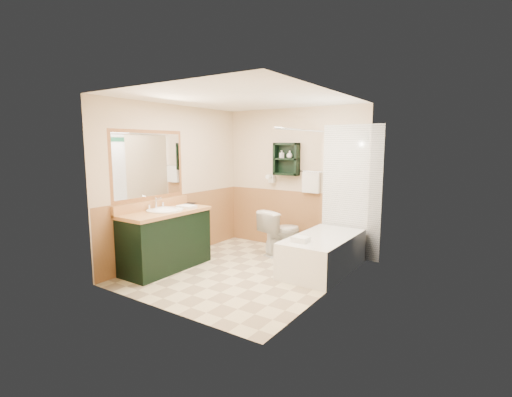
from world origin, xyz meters
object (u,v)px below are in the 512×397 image
object	(u,v)px
bathtub	(323,253)
soap_bottle_b	(290,155)
wall_shelf	(286,159)
hair_dryer	(272,179)
vanity	(166,240)
toilet	(281,232)
vanity_book	(185,198)
soap_bottle_a	(282,156)

from	to	relation	value
bathtub	soap_bottle_b	world-z (taller)	soap_bottle_b
wall_shelf	hair_dryer	distance (m)	0.46
wall_shelf	soap_bottle_b	size ratio (longest dim) A/B	4.31
hair_dryer	vanity	world-z (taller)	hair_dryer
hair_dryer	toilet	distance (m)	1.01
hair_dryer	bathtub	world-z (taller)	hair_dryer
hair_dryer	toilet	bearing A→B (deg)	-42.54
hair_dryer	bathtub	size ratio (longest dim) A/B	0.16
wall_shelf	vanity_book	bearing A→B (deg)	-128.26
toilet	wall_shelf	bearing A→B (deg)	-55.23
vanity_book	soap_bottle_b	size ratio (longest dim) A/B	1.55
bathtub	soap_bottle_a	bearing A→B (deg)	146.97
vanity	toilet	xyz separation A→B (m)	(1.01, 1.57, -0.06)
hair_dryer	soap_bottle_a	distance (m)	0.45
hair_dryer	vanity	bearing A→B (deg)	-106.95
wall_shelf	soap_bottle_b	xyz separation A→B (m)	(0.07, -0.01, 0.06)
toilet	vanity_book	world-z (taller)	vanity_book
vanity_book	soap_bottle_a	size ratio (longest dim) A/B	1.50
wall_shelf	toilet	distance (m)	1.24
hair_dryer	toilet	world-z (taller)	hair_dryer
hair_dryer	vanity	size ratio (longest dim) A/B	0.18
vanity	soap_bottle_a	world-z (taller)	soap_bottle_a
hair_dryer	soap_bottle_a	bearing A→B (deg)	-7.97
vanity_book	bathtub	bearing A→B (deg)	-7.64
toilet	soap_bottle_a	size ratio (longest dim) A/B	5.66
toilet	vanity_book	xyz separation A→B (m)	(-1.18, -0.99, 0.59)
wall_shelf	toilet	xyz separation A→B (m)	(0.12, -0.36, -1.18)
vanity	toilet	size ratio (longest dim) A/B	1.81
vanity_book	soap_bottle_b	world-z (taller)	soap_bottle_b
vanity	soap_bottle_b	size ratio (longest dim) A/B	10.60
vanity	soap_bottle_a	distance (m)	2.39
hair_dryer	vanity_book	xyz separation A→B (m)	(-0.76, -1.37, -0.24)
wall_shelf	vanity	size ratio (longest dim) A/B	0.41
toilet	soap_bottle_a	bearing A→B (deg)	-43.43
toilet	soap_bottle_a	world-z (taller)	soap_bottle_a
hair_dryer	soap_bottle_a	size ratio (longest dim) A/B	1.82
hair_dryer	vanity_book	size ratio (longest dim) A/B	1.22
toilet	soap_bottle_a	xyz separation A→B (m)	(-0.20, 0.35, 1.23)
soap_bottle_b	vanity_book	bearing A→B (deg)	-130.06
vanity	vanity_book	size ratio (longest dim) A/B	6.84
hair_dryer	soap_bottle_b	world-z (taller)	soap_bottle_b
vanity	vanity_book	distance (m)	0.80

